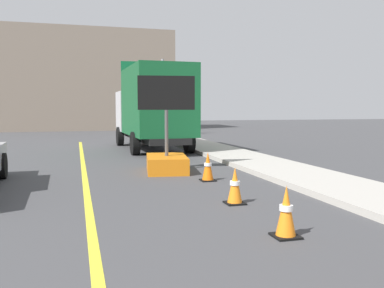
{
  "coord_description": "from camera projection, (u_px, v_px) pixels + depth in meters",
  "views": [
    {
      "loc": [
        -0.18,
        1.26,
        1.79
      ],
      "look_at": [
        1.13,
        5.92,
        1.38
      ],
      "focal_mm": 38.78,
      "sensor_mm": 36.0,
      "label": 1
    }
  ],
  "objects": [
    {
      "name": "lane_center_stripe",
      "position": [
        96.0,
        265.0,
        4.75
      ],
      "size": [
        0.14,
        36.0,
        0.01
      ],
      "primitive_type": "cube",
      "color": "yellow",
      "rests_on": "ground"
    },
    {
      "name": "arrow_board_trailer",
      "position": [
        167.0,
        155.0,
        11.74
      ],
      "size": [
        1.59,
        1.94,
        2.7
      ],
      "color": "orange",
      "rests_on": "ground"
    },
    {
      "name": "traffic_cone_curbside",
      "position": [
        208.0,
        167.0,
        10.24
      ],
      "size": [
        0.36,
        0.36,
        0.72
      ],
      "color": "black",
      "rests_on": "ground"
    },
    {
      "name": "traffic_cone_mid_lane",
      "position": [
        286.0,
        212.0,
        5.75
      ],
      "size": [
        0.36,
        0.36,
        0.73
      ],
      "color": "black",
      "rests_on": "ground"
    },
    {
      "name": "box_truck",
      "position": [
        153.0,
        107.0,
        17.79
      ],
      "size": [
        2.62,
        6.79,
        3.47
      ],
      "color": "black",
      "rests_on": "ground"
    },
    {
      "name": "highway_guide_sign",
      "position": [
        151.0,
        83.0,
        26.94
      ],
      "size": [
        2.79,
        0.22,
        5.0
      ],
      "color": "gray",
      "rests_on": "ground"
    },
    {
      "name": "traffic_cone_far_lane",
      "position": [
        235.0,
        186.0,
        7.77
      ],
      "size": [
        0.36,
        0.36,
        0.7
      ],
      "color": "black",
      "rests_on": "ground"
    },
    {
      "name": "far_building_block",
      "position": [
        73.0,
        81.0,
        35.16
      ],
      "size": [
        16.27,
        6.43,
        8.19
      ],
      "primitive_type": "cube",
      "color": "gray",
      "rests_on": "ground"
    }
  ]
}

